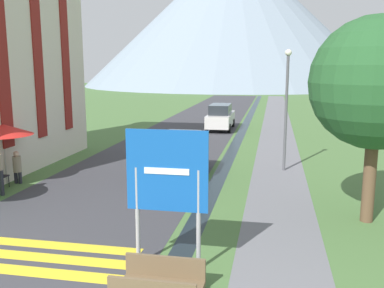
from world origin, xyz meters
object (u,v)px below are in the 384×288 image
(footbridge, at_px, (159,287))
(tree_by_path, at_px, (377,83))
(person_seated_near, at_px, (17,166))
(parked_car_near, at_px, (181,154))
(cafe_umbrella_middle_red, at_px, (3,130))
(parked_car_far, at_px, (221,117))
(road_sign, at_px, (167,181))
(streetlamp, at_px, (286,100))
(cafe_chair_middle, at_px, (0,175))

(footbridge, bearing_deg, tree_by_path, 47.01)
(tree_by_path, bearing_deg, person_seated_near, 171.83)
(parked_car_near, xyz_separation_m, cafe_umbrella_middle_red, (-6.43, -2.47, 1.22))
(parked_car_far, bearing_deg, footbridge, -85.97)
(person_seated_near, bearing_deg, cafe_umbrella_middle_red, -164.34)
(road_sign, distance_m, parked_car_near, 8.31)
(footbridge, xyz_separation_m, parked_car_far, (-1.60, 22.74, 0.68))
(road_sign, relative_size, parked_car_near, 0.83)
(streetlamp, bearing_deg, tree_by_path, -68.90)
(cafe_chair_middle, bearing_deg, tree_by_path, -25.92)
(person_seated_near, height_order, streetlamp, streetlamp)
(road_sign, distance_m, tree_by_path, 6.73)
(streetlamp, height_order, tree_by_path, tree_by_path)
(cafe_chair_middle, distance_m, streetlamp, 11.83)
(parked_car_far, bearing_deg, person_seated_near, -110.97)
(cafe_umbrella_middle_red, height_order, tree_by_path, tree_by_path)
(cafe_umbrella_middle_red, bearing_deg, cafe_chair_middle, -73.17)
(cafe_chair_middle, distance_m, person_seated_near, 0.83)
(streetlamp, bearing_deg, parked_car_far, 110.14)
(road_sign, distance_m, person_seated_near, 9.51)
(cafe_umbrella_middle_red, bearing_deg, parked_car_far, 67.86)
(parked_car_far, relative_size, tree_by_path, 0.77)
(cafe_chair_middle, height_order, streetlamp, streetlamp)
(road_sign, height_order, parked_car_near, road_sign)
(tree_by_path, bearing_deg, parked_car_far, 110.47)
(cafe_umbrella_middle_red, xyz_separation_m, tree_by_path, (12.94, -1.68, 1.92))
(parked_car_far, distance_m, cafe_chair_middle, 17.58)
(cafe_umbrella_middle_red, distance_m, tree_by_path, 13.19)
(parked_car_near, height_order, streetlamp, streetlamp)
(parked_car_far, xyz_separation_m, cafe_chair_middle, (-6.22, -16.44, -0.40))
(tree_by_path, bearing_deg, streetlamp, 111.10)
(person_seated_near, bearing_deg, streetlamp, 21.88)
(cafe_chair_middle, height_order, person_seated_near, person_seated_near)
(cafe_chair_middle, bearing_deg, streetlamp, 3.70)
(footbridge, xyz_separation_m, streetlamp, (2.64, 11.18, 2.86))
(parked_car_near, distance_m, parked_car_far, 13.31)
(parked_car_far, relative_size, streetlamp, 0.88)
(footbridge, xyz_separation_m, tree_by_path, (4.92, 5.27, 3.82))
(road_sign, bearing_deg, cafe_umbrella_middle_red, 144.45)
(road_sign, xyz_separation_m, cafe_chair_middle, (-7.68, 4.98, -1.52))
(cafe_chair_middle, xyz_separation_m, person_seated_near, (0.22, 0.77, 0.20))
(parked_car_far, distance_m, cafe_umbrella_middle_red, 17.08)
(parked_car_near, xyz_separation_m, tree_by_path, (6.52, -4.15, 3.14))
(footbridge, bearing_deg, parked_car_near, 99.63)
(cafe_umbrella_middle_red, height_order, person_seated_near, cafe_umbrella_middle_red)
(footbridge, height_order, cafe_chair_middle, cafe_chair_middle)
(parked_car_near, relative_size, tree_by_path, 0.64)
(person_seated_near, bearing_deg, parked_car_near, 21.42)
(cafe_umbrella_middle_red, distance_m, streetlamp, 11.51)
(road_sign, xyz_separation_m, footbridge, (0.15, -1.32, -1.80))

